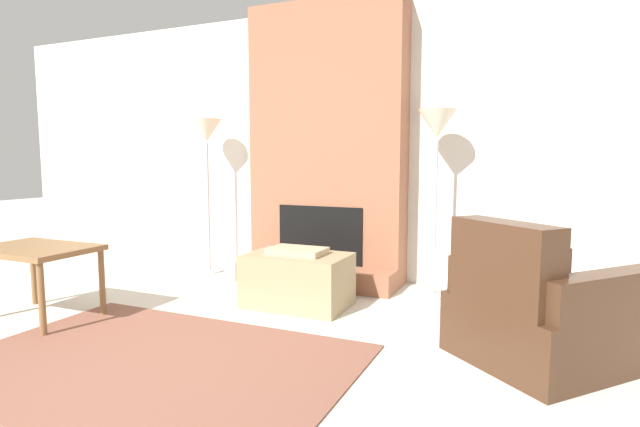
% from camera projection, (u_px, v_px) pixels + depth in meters
% --- Properties ---
extents(wall_back, '(8.33, 0.06, 2.60)m').
position_uv_depth(wall_back, '(335.00, 145.00, 4.90)').
color(wall_back, silver).
rests_on(wall_back, ground_plane).
extents(fireplace, '(1.51, 0.62, 2.60)m').
position_uv_depth(fireplace, '(326.00, 153.00, 4.71)').
color(fireplace, '#935B42').
rests_on(fireplace, ground_plane).
extents(ottoman, '(0.79, 0.52, 0.47)m').
position_uv_depth(ottoman, '(297.00, 279.00, 3.94)').
color(ottoman, '#998460').
rests_on(ottoman, ground_plane).
extents(armchair, '(1.26, 1.28, 0.83)m').
position_uv_depth(armchair, '(544.00, 317.00, 2.87)').
color(armchair, '#422819').
rests_on(armchair, ground_plane).
extents(side_table, '(0.82, 0.57, 0.54)m').
position_uv_depth(side_table, '(35.00, 255.00, 3.59)').
color(side_table, brown).
rests_on(side_table, ground_plane).
extents(floor_lamp_left, '(0.32, 0.32, 1.56)m').
position_uv_depth(floor_lamp_left, '(207.00, 142.00, 5.04)').
color(floor_lamp_left, '#ADADB2').
rests_on(floor_lamp_left, ground_plane).
extents(floor_lamp_right, '(0.32, 0.32, 1.57)m').
position_uv_depth(floor_lamp_right, '(437.00, 138.00, 4.11)').
color(floor_lamp_right, '#ADADB2').
rests_on(floor_lamp_right, ground_plane).
extents(area_rug, '(2.28, 1.58, 0.01)m').
position_uv_depth(area_rug, '(151.00, 363.00, 2.83)').
color(area_rug, brown).
rests_on(area_rug, ground_plane).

